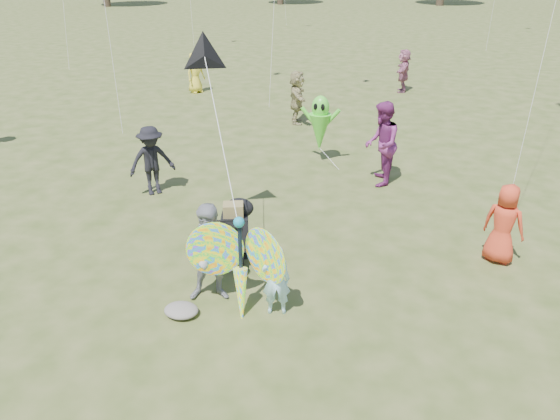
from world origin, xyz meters
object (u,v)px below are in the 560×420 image
object	(u,v)px
crowd_a	(504,224)
crowd_e	(381,144)
crowd_d	(297,97)
jogging_stroller	(236,227)
butterfly_kite	(240,266)
crowd_b	(152,161)
crowd_g	(195,73)
child_girl	(276,280)
adult_man	(212,254)
crowd_j	(403,71)
alien_kite	(320,126)

from	to	relation	value
crowd_a	crowd_e	distance (m)	3.86
crowd_d	jogging_stroller	xyz separation A→B (m)	(0.99, -8.53, -0.21)
crowd_e	butterfly_kite	world-z (taller)	crowd_e
crowd_e	jogging_stroller	xyz separation A→B (m)	(-2.07, -4.13, -0.36)
crowd_b	crowd_g	bearing A→B (deg)	66.95
child_girl	crowd_d	size ratio (longest dim) A/B	0.70
adult_man	crowd_j	distance (m)	15.20
adult_man	crowd_a	world-z (taller)	adult_man
child_girl	crowd_e	distance (m)	5.62
crowd_a	crowd_j	size ratio (longest dim) A/B	0.89
crowd_g	jogging_stroller	world-z (taller)	crowd_g
crowd_b	jogging_stroller	distance (m)	3.52
child_girl	butterfly_kite	distance (m)	0.57
crowd_a	alien_kite	size ratio (longest dim) A/B	0.82
crowd_a	crowd_b	bearing A→B (deg)	14.80
crowd_b	crowd_g	xyz separation A→B (m)	(-2.99, 9.33, -0.02)
crowd_a	crowd_g	world-z (taller)	crowd_g
crowd_j	crowd_g	bearing A→B (deg)	-75.42
adult_man	butterfly_kite	xyz separation A→B (m)	(0.52, -0.20, -0.02)
child_girl	crowd_b	bearing A→B (deg)	-59.55
crowd_a	crowd_b	distance (m)	7.29
jogging_stroller	alien_kite	bearing A→B (deg)	66.56
crowd_a	crowd_g	distance (m)	14.59
crowd_e	butterfly_kite	xyz separation A→B (m)	(-1.46, -5.62, -0.19)
crowd_a	alien_kite	bearing A→B (deg)	-21.59
child_girl	adult_man	distance (m)	1.06
crowd_a	crowd_d	world-z (taller)	crowd_d
crowd_d	crowd_e	bearing A→B (deg)	-160.24
crowd_a	butterfly_kite	world-z (taller)	butterfly_kite
crowd_e	butterfly_kite	distance (m)	5.81
crowd_a	adult_man	bearing A→B (deg)	52.23
crowd_a	crowd_d	xyz separation A→B (m)	(-5.46, 7.41, 0.11)
adult_man	crowd_e	size ratio (longest dim) A/B	0.83
crowd_a	crowd_b	xyz separation A→B (m)	(-7.21, 1.09, 0.06)
crowd_g	alien_kite	bearing A→B (deg)	-105.22
crowd_a	crowd_b	size ratio (longest dim) A/B	0.92
butterfly_kite	alien_kite	xyz separation A→B (m)	(-0.18, 6.66, 0.19)
crowd_d	crowd_e	size ratio (longest dim) A/B	0.85
child_girl	crowd_g	world-z (taller)	crowd_g
butterfly_kite	crowd_a	bearing A→B (deg)	33.97
jogging_stroller	crowd_b	bearing A→B (deg)	122.32
crowd_j	butterfly_kite	size ratio (longest dim) A/B	0.92
crowd_b	crowd_d	world-z (taller)	crowd_d
crowd_a	crowd_e	bearing A→B (deg)	-27.98
crowd_d	alien_kite	size ratio (longest dim) A/B	0.95
butterfly_kite	crowd_g	bearing A→B (deg)	115.91
crowd_g	jogging_stroller	size ratio (longest dim) A/B	1.35
crowd_d	butterfly_kite	xyz separation A→B (m)	(1.59, -10.01, -0.04)
crowd_d	child_girl	bearing A→B (deg)	176.95
adult_man	crowd_j	size ratio (longest dim) A/B	0.99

